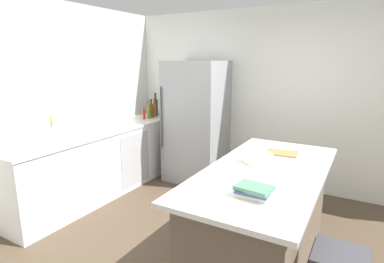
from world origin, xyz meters
name	(u,v)px	position (x,y,z in m)	size (l,w,h in m)	color
wall_rear	(281,100)	(0.00, 2.25, 1.30)	(6.00, 0.10, 2.60)	silver
wall_left	(33,107)	(-2.45, 0.00, 1.30)	(0.10, 6.00, 2.60)	silver
counter_run_left	(102,161)	(-2.08, 0.70, 0.46)	(0.66, 2.84, 0.92)	white
kitchen_island	(263,216)	(0.38, 0.29, 0.46)	(0.97, 2.06, 0.91)	brown
refrigerator	(196,122)	(-1.19, 1.84, 0.93)	(0.86, 0.76, 1.85)	#93969B
sink_faucet	(69,124)	(-2.13, 0.25, 1.08)	(0.15, 0.05, 0.30)	silver
flower_vase	(53,134)	(-2.06, -0.05, 1.02)	(0.08, 0.08, 0.31)	silver
wine_bottle	(156,107)	(-2.09, 2.01, 1.08)	(0.07, 0.07, 0.39)	#19381E
vinegar_bottle	(155,109)	(-2.03, 1.91, 1.05)	(0.05, 0.05, 0.31)	#994C23
whiskey_bottle	(151,110)	(-2.03, 1.81, 1.05)	(0.08, 0.08, 0.31)	brown
olive_oil_bottle	(149,111)	(-2.02, 1.72, 1.04)	(0.06, 0.06, 0.28)	olive
hot_sauce_bottle	(144,114)	(-2.04, 1.62, 1.01)	(0.05, 0.05, 0.21)	red
cookbook_stack	(254,191)	(0.47, -0.30, 0.96)	(0.27, 0.21, 0.08)	silver
mixing_bowl	(258,158)	(0.25, 0.44, 0.96)	(0.28, 0.28, 0.09)	silver
cutting_board	(282,153)	(0.38, 0.85, 0.92)	(0.34, 0.26, 0.02)	#9E7042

